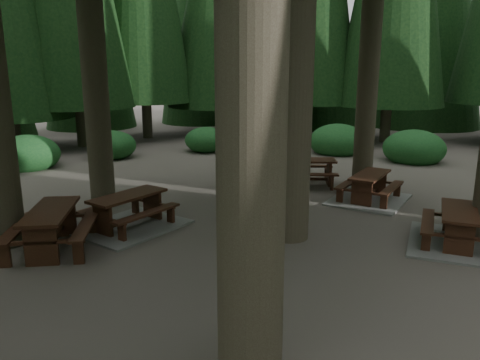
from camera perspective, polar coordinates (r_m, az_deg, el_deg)
ground at (r=9.69m, az=3.25°, el=-8.25°), size 80.00×80.00×0.00m
picnic_table_a at (r=10.74m, az=24.96°, el=-5.89°), size 2.87×2.73×0.76m
picnic_table_b at (r=10.13m, az=-22.00°, el=-4.89°), size 2.36×2.50×0.85m
picnic_table_c at (r=11.05m, az=-13.36°, el=-4.33°), size 2.79×2.53×0.79m
picnic_table_d at (r=14.72m, az=7.94°, el=1.47°), size 2.40×2.35×0.81m
picnic_table_f at (r=13.38m, az=15.47°, el=-1.38°), size 2.78×2.55×0.76m
shrub_ring at (r=10.52m, az=3.57°, el=-4.15°), size 23.86×24.64×1.49m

